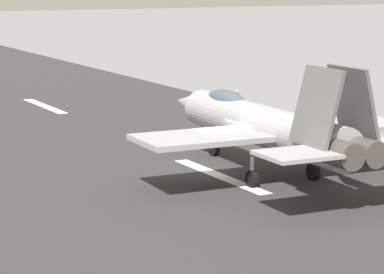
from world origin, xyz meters
TOP-DOWN VIEW (x-y plane):
  - ground_plane at (0.00, 0.00)m, footprint 400.00×400.00m
  - runway_strip at (-0.02, 0.00)m, footprint 240.00×26.00m
  - fighter_jet at (-0.78, -1.85)m, footprint 17.53×13.15m
  - crew_person at (16.06, -10.54)m, footprint 0.45×0.64m

SIDE VIEW (x-z plane):
  - ground_plane at x=0.00m, z-range 0.00..0.00m
  - runway_strip at x=-0.02m, z-range 0.00..0.02m
  - crew_person at x=16.06m, z-range 0.00..1.58m
  - fighter_jet at x=-0.78m, z-range -0.39..5.23m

